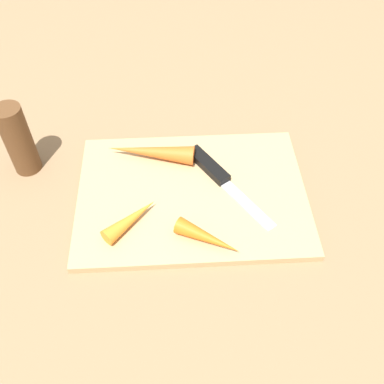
{
  "coord_description": "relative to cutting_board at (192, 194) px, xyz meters",
  "views": [
    {
      "loc": [
        0.03,
        0.45,
        0.54
      ],
      "look_at": [
        0.0,
        0.0,
        0.01
      ],
      "focal_mm": 41.32,
      "sensor_mm": 36.0,
      "label": 1
    }
  ],
  "objects": [
    {
      "name": "knife",
      "position": [
        -0.04,
        -0.04,
        0.01
      ],
      "size": [
        0.13,
        0.18,
        0.01
      ],
      "rotation": [
        0.0,
        0.0,
        2.15
      ],
      "color": "#B7B7BC",
      "rests_on": "cutting_board"
    },
    {
      "name": "ground_plane",
      "position": [
        0.0,
        0.0,
        -0.01
      ],
      "size": [
        1.4,
        1.4,
        0.0
      ],
      "primitive_type": "plane",
      "color": "#8C6D4C"
    },
    {
      "name": "cutting_board",
      "position": [
        0.0,
        0.0,
        0.0
      ],
      "size": [
        0.36,
        0.26,
        0.01
      ],
      "primitive_type": "cube",
      "color": "tan",
      "rests_on": "ground_plane"
    },
    {
      "name": "carrot_longest",
      "position": [
        0.06,
        -0.08,
        0.02
      ],
      "size": [
        0.15,
        0.06,
        0.03
      ],
      "primitive_type": "cone",
      "rotation": [
        0.0,
        1.57,
        6.1
      ],
      "color": "orange",
      "rests_on": "cutting_board"
    },
    {
      "name": "carrot_medium",
      "position": [
        -0.02,
        0.1,
        0.02
      ],
      "size": [
        0.1,
        0.07,
        0.03
      ],
      "primitive_type": "cone",
      "rotation": [
        0.0,
        1.57,
        2.6
      ],
      "color": "orange",
      "rests_on": "cutting_board"
    },
    {
      "name": "pepper_grinder",
      "position": [
        0.27,
        -0.08,
        0.06
      ],
      "size": [
        0.04,
        0.04,
        0.13
      ],
      "primitive_type": "cylinder",
      "color": "brown",
      "rests_on": "ground_plane"
    },
    {
      "name": "carrot_shortest",
      "position": [
        0.09,
        0.06,
        0.02
      ],
      "size": [
        0.09,
        0.08,
        0.03
      ],
      "primitive_type": "cone",
      "rotation": [
        0.0,
        1.57,
        3.89
      ],
      "color": "orange",
      "rests_on": "cutting_board"
    }
  ]
}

